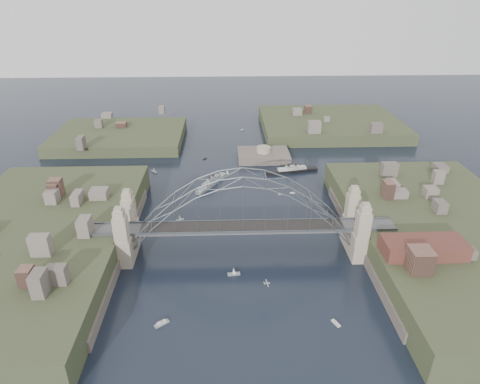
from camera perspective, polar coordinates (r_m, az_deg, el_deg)
name	(u,v)px	position (r m, az deg, el deg)	size (l,w,h in m)	color
ground	(242,252)	(119.02, 0.31, -8.21)	(500.00, 500.00, 0.00)	black
bridge	(242,214)	(112.44, 0.32, -3.04)	(84.00, 13.80, 24.60)	#4D4D4F
shore_west	(35,250)	(129.32, -26.20, -7.16)	(50.50, 90.00, 12.00)	#353C22
shore_east	(443,242)	(132.86, 26.01, -6.19)	(50.50, 90.00, 12.00)	#353C22
headland_nw	(120,140)	(210.38, -16.02, 6.85)	(60.00, 45.00, 9.00)	#353C22
headland_ne	(330,128)	(224.84, 12.14, 8.61)	(70.00, 55.00, 9.50)	#353C22
fort_island	(263,159)	(181.73, 3.22, 4.48)	(22.00, 16.00, 9.40)	brown
wharf_shed	(424,247)	(112.52, 23.81, -6.95)	(20.00, 8.00, 4.00)	#592D26
finger_pier	(420,318)	(105.94, 23.42, -15.48)	(4.00, 22.00, 1.40)	#4D4D4F
naval_cruiser_near	(211,183)	(157.21, -3.94, 1.28)	(11.42, 18.04, 5.75)	gray
naval_cruiser_far	(177,141)	(203.07, -8.60, 6.97)	(3.83, 14.37, 4.80)	gray
ocean_liner	(292,170)	(168.83, 7.10, 2.95)	(21.41, 7.30, 5.22)	black
aeroplane	(266,283)	(99.78, 3.64, -12.34)	(1.51, 2.78, 0.40)	#A4A5AB
small_boat_a	(180,218)	(134.72, -8.24, -3.59)	(2.76, 1.81, 2.38)	silver
small_boat_b	(281,194)	(150.55, 5.56, -0.30)	(1.70, 0.82, 0.45)	silver
small_boat_c	(234,272)	(110.39, -0.85, -10.92)	(3.37, 1.46, 2.38)	silver
small_boat_d	(292,193)	(151.92, 7.14, -0.13)	(2.12, 0.75, 0.45)	silver
small_boat_e	(154,171)	(171.14, -11.67, 2.89)	(2.91, 3.17, 2.38)	silver
small_boat_f	(227,172)	(165.41, -1.73, 2.73)	(1.21, 1.45, 2.38)	silver
small_boat_g	(336,323)	(99.69, 12.98, -17.10)	(1.81, 2.57, 0.45)	silver
small_boat_h	(205,159)	(181.33, -4.84, 4.54)	(1.59, 1.74, 0.45)	silver
small_boat_i	(341,221)	(136.75, 13.66, -3.89)	(2.01, 2.34, 1.43)	silver
small_boat_j	(162,323)	(98.71, -10.65, -17.25)	(3.42, 2.95, 1.43)	silver
small_boat_k	(242,130)	(217.78, 0.31, 8.50)	(1.90, 1.50, 1.43)	silver
small_boat_l	(120,207)	(145.33, -16.15, -2.04)	(2.57, 1.25, 2.38)	silver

